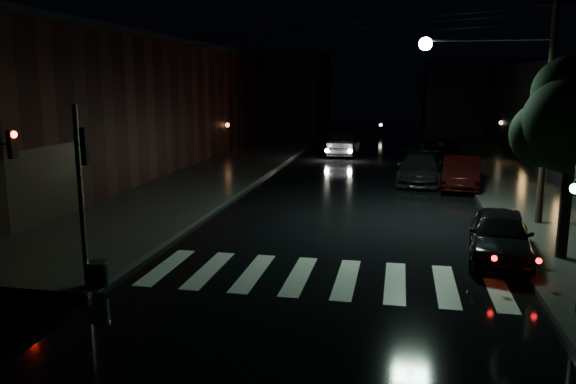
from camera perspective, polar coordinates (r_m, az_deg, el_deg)
The scene contains 16 objects.
ground at distance 14.53m, azimuth -8.69°, elevation -8.46°, with size 120.00×120.00×0.00m, color black.
sidewalk_left at distance 28.96m, azimuth -8.60°, elevation 1.47°, with size 6.00×44.00×0.15m, color #282826.
sidewalk_right at distance 27.75m, azimuth 21.96°, elevation 0.38°, with size 4.00×44.00×0.15m, color #282826.
building_left at distance 33.40m, azimuth -19.07°, elevation 8.16°, with size 10.00×36.00×7.00m, color black.
building_far_left at distance 59.71m, azimuth -3.08°, elevation 10.21°, with size 14.00×10.00×8.00m, color black.
building_far_right at distance 58.59m, azimuth 20.62°, elevation 9.03°, with size 14.00×10.00×7.00m, color black.
crosswalk at distance 14.29m, azimuth 3.52°, elevation -8.65°, with size 9.00×3.00×0.01m, color beige.
signal_pole_corner at distance 13.72m, azimuth -19.45°, elevation -3.42°, with size 0.68×0.61×4.20m.
signal_red_facade at distance 18.81m, azimuth -26.23°, elevation 4.51°, with size 0.54×0.28×0.85m.
street_tree at distance 16.62m, azimuth 26.98°, elevation 6.14°, with size 3.10×2.90×5.40m.
utility_pole at distance 20.26m, azimuth 23.17°, elevation 9.54°, with size 4.92×0.44×8.00m.
parked_car_a at distance 16.61m, azimuth 20.74°, elevation -4.09°, with size 1.63×4.04×1.38m, color black.
parked_car_b at distance 27.15m, azimuth 17.14°, elevation 1.92°, with size 1.59×4.56×1.50m, color black.
parked_car_c at distance 28.19m, azimuth 13.26°, elevation 2.36°, with size 2.01×4.95×1.44m, color black.
parked_car_d at distance 36.16m, azimuth 15.25°, elevation 4.15°, with size 2.43×5.28×1.47m, color black.
oncoming_car at distance 37.95m, azimuth 5.70°, elevation 4.87°, with size 1.67×4.80×1.58m, color black.
Camera 1 is at (4.78, -12.85, 4.81)m, focal length 35.00 mm.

